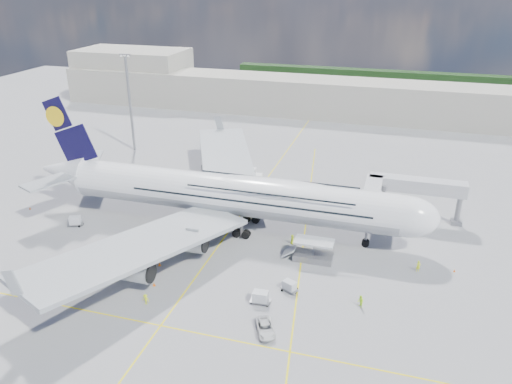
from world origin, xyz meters
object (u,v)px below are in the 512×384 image
(dolly_row_b, at_px, (85,266))
(cone_nose, at_px, (454,271))
(dolly_nose_near, at_px, (260,297))
(cone_wing_left_inner, at_px, (241,194))
(cargo_loader, at_px, (312,253))
(crew_van, at_px, (292,239))
(crew_wing, at_px, (92,249))
(dolly_row_c, at_px, (151,245))
(cone_wing_left_outer, at_px, (215,168))
(baggage_tug, at_px, (157,237))
(crew_tug, at_px, (146,299))
(service_van, at_px, (265,328))
(crew_loader, at_px, (360,302))
(airliner, at_px, (232,194))
(dolly_back, at_px, (75,221))
(cone_wing_right_inner, at_px, (159,264))
(cone_tail, at_px, (30,208))
(dolly_nose_far, at_px, (290,286))
(catering_truck_outer, at_px, (214,164))
(crew_nose, at_px, (418,266))
(dolly_row_a, at_px, (148,245))
(jet_bridge, at_px, (400,190))
(light_mast, at_px, (130,102))
(cone_wing_right_outer, at_px, (154,284))
(catering_truck_inner, at_px, (249,176))

(dolly_row_b, relative_size, cone_nose, 7.44)
(dolly_nose_near, xyz_separation_m, cone_wing_left_inner, (-14.51, 35.66, -0.72))
(cargo_loader, xyz_separation_m, crew_van, (-4.40, 4.15, -0.32))
(dolly_nose_near, relative_size, cone_wing_left_inner, 4.86)
(crew_wing, distance_m, cone_nose, 60.64)
(dolly_row_c, distance_m, cone_wing_left_inner, 27.80)
(dolly_row_c, bearing_deg, cone_wing_left_outer, 106.16)
(baggage_tug, bearing_deg, crew_tug, -80.34)
(cargo_loader, bearing_deg, cone_wing_left_inner, 132.18)
(service_van, bearing_deg, crew_wing, 136.57)
(crew_loader, relative_size, crew_tug, 1.18)
(airliner, height_order, cone_wing_left_outer, airliner)
(dolly_row_c, xyz_separation_m, cone_nose, (50.32, 7.82, -0.77))
(dolly_back, xyz_separation_m, crew_van, (41.35, 4.78, -0.05))
(crew_van, distance_m, cone_wing_right_inner, 23.53)
(dolly_row_c, relative_size, crew_tug, 1.91)
(baggage_tug, distance_m, cone_tail, 31.21)
(crew_loader, bearing_deg, dolly_nose_far, -122.01)
(catering_truck_outer, relative_size, cone_tail, 13.44)
(crew_nose, bearing_deg, crew_tug, -178.68)
(dolly_row_a, bearing_deg, catering_truck_outer, 113.87)
(crew_van, bearing_deg, cargo_loader, -164.69)
(jet_bridge, bearing_deg, crew_loader, -97.71)
(light_mast, height_order, dolly_row_a, light_mast)
(crew_loader, bearing_deg, cone_wing_right_inner, -119.38)
(light_mast, bearing_deg, cone_nose, -26.27)
(cone_wing_left_inner, relative_size, cone_wing_right_outer, 1.10)
(jet_bridge, xyz_separation_m, service_van, (-15.64, -38.19, -6.17))
(jet_bridge, distance_m, light_mast, 74.11)
(catering_truck_inner, bearing_deg, crew_van, -65.34)
(cone_wing_right_outer, bearing_deg, dolly_row_b, 177.69)
(dolly_nose_near, bearing_deg, dolly_row_c, 155.39)
(catering_truck_outer, bearing_deg, service_van, -75.70)
(dolly_row_c, bearing_deg, dolly_row_a, 149.12)
(cone_wing_right_inner, bearing_deg, cargo_loader, 20.81)
(catering_truck_inner, xyz_separation_m, catering_truck_outer, (-10.23, 4.69, 0.11))
(dolly_row_a, distance_m, catering_truck_outer, 37.50)
(cone_wing_left_inner, bearing_deg, dolly_nose_far, -60.35)
(light_mast, distance_m, dolly_row_c, 56.82)
(cargo_loader, height_order, cone_tail, cargo_loader)
(airliner, xyz_separation_m, baggage_tug, (-11.48, -8.70, -6.07))
(dolly_row_a, relative_size, dolly_nose_near, 1.14)
(cone_nose, bearing_deg, airliner, 173.76)
(catering_truck_inner, bearing_deg, service_van, -78.16)
(dolly_row_b, xyz_separation_m, cone_wing_right_outer, (12.53, -0.50, -0.83))
(service_van, bearing_deg, cargo_loader, 57.53)
(cargo_loader, relative_size, dolly_nose_far, 2.90)
(dolly_row_c, distance_m, service_van, 29.10)
(service_van, relative_size, crew_van, 2.62)
(dolly_row_c, xyz_separation_m, dolly_back, (-18.24, 4.38, -0.03))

